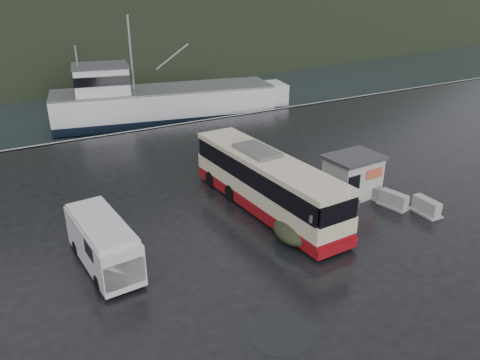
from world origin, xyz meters
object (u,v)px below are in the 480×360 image
white_van (106,265)px  jersey_barrier_b (425,213)px  waste_bin_right (324,218)px  jersey_barrier_a (393,206)px  dome_tent (293,239)px  fishing_trawler (165,107)px  ticket_kiosk (350,195)px  waste_bin_left (308,225)px  coach_bus (266,208)px  jersey_barrier_c (384,202)px

white_van → jersey_barrier_b: bearing=-16.2°
white_van → waste_bin_right: 11.71m
jersey_barrier_a → jersey_barrier_b: (0.93, -1.53, 0.00)m
dome_tent → jersey_barrier_b: (8.10, -1.36, 0.00)m
fishing_trawler → ticket_kiosk: bearing=-74.0°
waste_bin_left → coach_bus: bearing=108.8°
dome_tent → fishing_trawler: size_ratio=0.11×
coach_bus → ticket_kiosk: 5.55m
jersey_barrier_a → jersey_barrier_c: jersey_barrier_a is taller
coach_bus → dome_tent: coach_bus is taller
white_van → jersey_barrier_b: size_ratio=3.17×
fishing_trawler → dome_tent: bearing=-86.7°
ticket_kiosk → waste_bin_right: bearing=-157.2°
waste_bin_right → jersey_barrier_b: 5.82m
white_van → dome_tent: size_ratio=2.02×
waste_bin_left → ticket_kiosk: ticket_kiosk is taller
jersey_barrier_a → coach_bus: bearing=152.4°
white_van → fishing_trawler: fishing_trawler is taller
coach_bus → waste_bin_right: coach_bus is taller
dome_tent → jersey_barrier_b: 8.21m
coach_bus → waste_bin_left: size_ratio=8.64×
ticket_kiosk → jersey_barrier_b: size_ratio=1.85×
coach_bus → waste_bin_right: (2.14, -2.61, 0.00)m
white_van → fishing_trawler: bearing=59.6°
white_van → jersey_barrier_c: 16.12m
coach_bus → waste_bin_right: bearing=-52.7°
jersey_barrier_a → fishing_trawler: fishing_trawler is taller
jersey_barrier_b → fishing_trawler: bearing=97.7°
jersey_barrier_a → fishing_trawler: (-3.04, 28.00, 0.00)m
jersey_barrier_b → fishing_trawler: size_ratio=0.07×
waste_bin_left → jersey_barrier_b: size_ratio=0.78×
waste_bin_left → jersey_barrier_a: (5.61, -0.69, 0.00)m
ticket_kiosk → jersey_barrier_b: 4.39m
jersey_barrier_b → jersey_barrier_c: (-0.92, 2.18, 0.00)m
waste_bin_left → ticket_kiosk: size_ratio=0.42×
coach_bus → white_van: size_ratio=2.14×
dome_tent → white_van: bearing=164.9°
ticket_kiosk → fishing_trawler: 25.71m
coach_bus → jersey_barrier_b: 8.96m
coach_bus → dome_tent: size_ratio=4.32×
jersey_barrier_c → fishing_trawler: 27.52m
jersey_barrier_c → jersey_barrier_a: bearing=-91.2°
ticket_kiosk → jersey_barrier_a: 2.61m
waste_bin_left → fishing_trawler: size_ratio=0.05×
waste_bin_left → jersey_barrier_b: (6.54, -2.22, 0.00)m
coach_bus → dome_tent: bearing=-102.0°
jersey_barrier_c → dome_tent: bearing=-173.5°
coach_bus → jersey_barrier_b: bearing=-35.6°
coach_bus → waste_bin_left: coach_bus is taller
white_van → dome_tent: bearing=-18.8°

